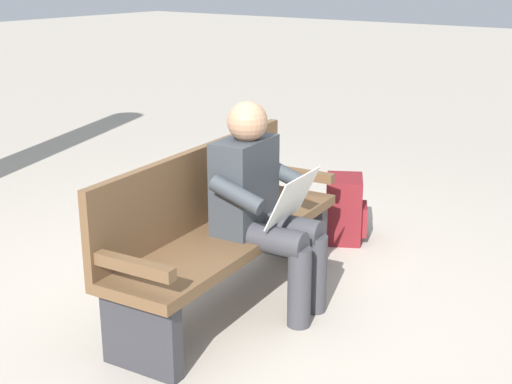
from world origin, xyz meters
The scene contains 4 objects.
ground_plane centered at (0.00, 0.00, 0.00)m, with size 40.00×40.00×0.00m, color #A89E8E.
bench_near centered at (0.01, -0.07, 0.46)m, with size 1.84×0.68×0.90m.
person_seated centered at (-0.09, 0.15, 0.63)m, with size 0.60×0.60×1.18m.
backpack centered at (-1.28, 0.01, 0.23)m, with size 0.40×0.38×0.46m.
Camera 1 is at (2.86, 2.30, 1.86)m, focal length 49.44 mm.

